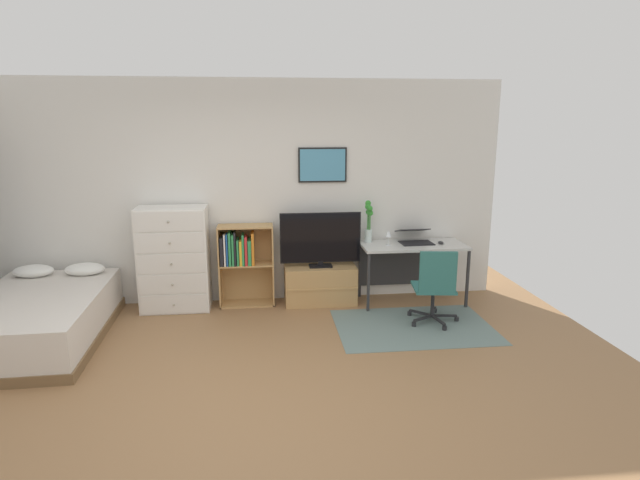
% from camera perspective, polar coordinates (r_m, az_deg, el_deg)
% --- Properties ---
extents(ground_plane, '(7.20, 7.20, 0.00)m').
position_cam_1_polar(ground_plane, '(4.54, -7.26, -16.41)').
color(ground_plane, '#936B44').
extents(wall_back_with_posters, '(6.12, 0.09, 2.70)m').
position_cam_1_polar(wall_back_with_posters, '(6.45, -7.33, 5.12)').
color(wall_back_with_posters, silver).
rests_on(wall_back_with_posters, ground_plane).
extents(area_rug, '(1.70, 1.20, 0.01)m').
position_cam_1_polar(area_rug, '(5.92, 10.16, -9.24)').
color(area_rug, slate).
rests_on(area_rug, ground_plane).
extents(bed, '(1.33, 2.07, 0.61)m').
position_cam_1_polar(bed, '(6.12, -28.38, -7.47)').
color(bed, brown).
rests_on(bed, ground_plane).
extents(dresser, '(0.80, 0.46, 1.24)m').
position_cam_1_polar(dresser, '(6.40, -15.59, -2.00)').
color(dresser, white).
rests_on(dresser, ground_plane).
extents(bookshelf, '(0.66, 0.30, 0.99)m').
position_cam_1_polar(bookshelf, '(6.39, -8.44, -1.91)').
color(bookshelf, tan).
rests_on(bookshelf, ground_plane).
extents(tv_stand, '(0.87, 0.41, 0.47)m').
position_cam_1_polar(tv_stand, '(6.48, 0.03, -4.87)').
color(tv_stand, tan).
rests_on(tv_stand, ground_plane).
extents(television, '(0.98, 0.16, 0.67)m').
position_cam_1_polar(television, '(6.31, 0.06, 0.04)').
color(television, black).
rests_on(television, tv_stand).
extents(desk, '(1.27, 0.59, 0.74)m').
position_cam_1_polar(desk, '(6.58, 9.89, -1.43)').
color(desk, silver).
rests_on(desk, ground_plane).
extents(office_chair, '(0.57, 0.58, 0.86)m').
position_cam_1_polar(office_chair, '(5.88, 12.43, -4.79)').
color(office_chair, '#232326').
rests_on(office_chair, ground_plane).
extents(laptop, '(0.41, 0.44, 0.17)m').
position_cam_1_polar(laptop, '(6.57, 10.26, 0.34)').
color(laptop, black).
rests_on(laptop, desk).
extents(computer_mouse, '(0.06, 0.10, 0.03)m').
position_cam_1_polar(computer_mouse, '(6.56, 13.02, -0.27)').
color(computer_mouse, '#262628').
rests_on(computer_mouse, desk).
extents(bamboo_vase, '(0.10, 0.11, 0.52)m').
position_cam_1_polar(bamboo_vase, '(6.46, 5.31, 2.11)').
color(bamboo_vase, silver).
rests_on(bamboo_vase, desk).
extents(wine_glass, '(0.07, 0.07, 0.18)m').
position_cam_1_polar(wine_glass, '(6.34, 7.46, 0.61)').
color(wine_glass, silver).
rests_on(wine_glass, desk).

